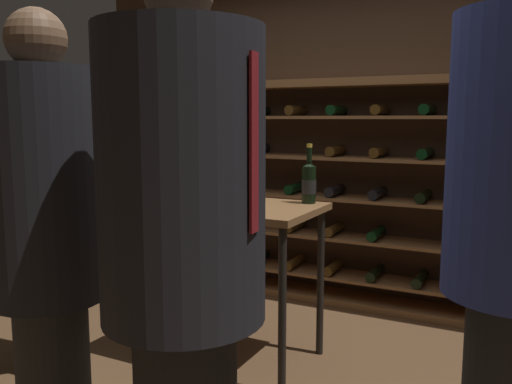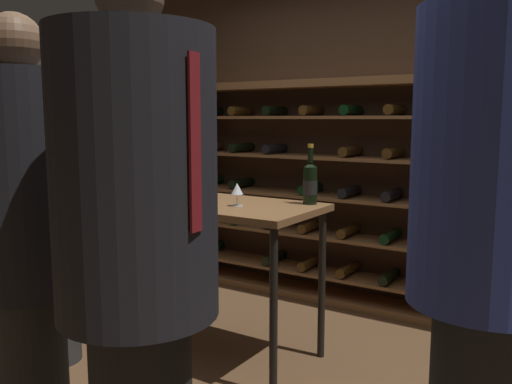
% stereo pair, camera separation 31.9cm
% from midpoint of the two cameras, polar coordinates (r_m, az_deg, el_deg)
% --- Properties ---
extents(ground_plane, '(9.38, 9.38, 0.00)m').
position_cam_midpoint_polar(ground_plane, '(3.22, 2.49, -19.28)').
color(ground_plane, brown).
extents(back_wall, '(4.73, 0.10, 2.61)m').
position_cam_midpoint_polar(back_wall, '(4.41, 13.87, 5.51)').
color(back_wall, '#3D2B1E').
rests_on(back_wall, ground).
extents(wine_rack, '(3.31, 0.32, 1.76)m').
position_cam_midpoint_polar(wine_rack, '(4.21, 14.07, -0.51)').
color(wine_rack, brown).
rests_on(wine_rack, ground).
extents(tasting_table, '(1.03, 0.67, 0.95)m').
position_cam_midpoint_polar(tasting_table, '(3.25, 0.25, -3.33)').
color(tasting_table, brown).
rests_on(tasting_table, ground).
extents(person_bystander_dark_jacket, '(0.42, 0.42, 1.85)m').
position_cam_midpoint_polar(person_bystander_dark_jacket, '(2.21, -19.50, -4.17)').
color(person_bystander_dark_jacket, '#262626').
rests_on(person_bystander_dark_jacket, ground).
extents(person_guest_khaki, '(0.44, 0.44, 1.92)m').
position_cam_midpoint_polar(person_guest_khaki, '(3.32, -18.50, 0.43)').
color(person_guest_khaki, '#313131').
rests_on(person_guest_khaki, ground).
extents(person_bystander_red_print, '(0.51, 0.51, 2.00)m').
position_cam_midpoint_polar(person_bystander_red_print, '(1.94, 27.93, -3.85)').
color(person_bystander_red_print, black).
rests_on(person_bystander_red_print, ground).
extents(person_guest_blue_shirt, '(0.53, 0.52, 1.93)m').
position_cam_midpoint_polar(person_guest_blue_shirt, '(1.74, -7.32, -5.64)').
color(person_guest_blue_shirt, black).
rests_on(person_guest_blue_shirt, ground).
extents(wine_bottle_gold_foil, '(0.07, 0.07, 0.37)m').
position_cam_midpoint_polar(wine_bottle_gold_foil, '(3.33, -4.12, 1.26)').
color(wine_bottle_gold_foil, black).
rests_on(wine_bottle_gold_foil, tasting_table).
extents(wine_bottle_red_label, '(0.09, 0.09, 0.36)m').
position_cam_midpoint_polar(wine_bottle_red_label, '(3.23, 8.56, 0.94)').
color(wine_bottle_red_label, black).
rests_on(wine_bottle_red_label, tasting_table).
extents(wine_glass_stemmed_right, '(0.07, 0.07, 0.14)m').
position_cam_midpoint_polar(wine_glass_stemmed_right, '(3.13, 0.91, 0.20)').
color(wine_glass_stemmed_right, silver).
rests_on(wine_glass_stemmed_right, tasting_table).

